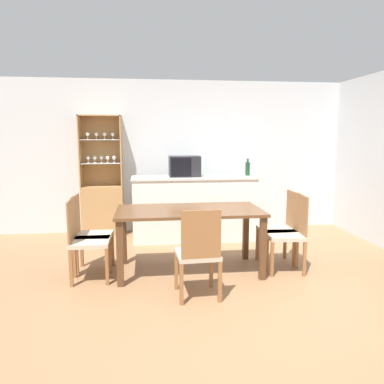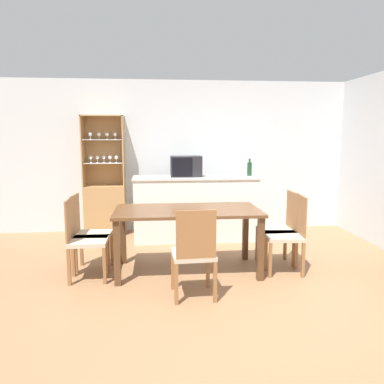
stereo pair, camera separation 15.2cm
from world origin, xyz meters
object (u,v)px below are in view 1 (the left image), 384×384
at_px(display_cabinet, 103,200).
at_px(dining_chair_side_left_near, 86,240).
at_px(dining_table, 189,218).
at_px(dining_chair_side_right_far, 281,228).
at_px(wine_bottle, 248,169).
at_px(dining_chair_side_right_near, 288,233).
at_px(dining_chair_head_near, 198,253).
at_px(microwave, 184,166).
at_px(dining_chair_side_left_far, 89,234).

height_order(display_cabinet, dining_chair_side_left_near, display_cabinet).
relative_size(display_cabinet, dining_table, 1.14).
distance_m(display_cabinet, dining_table, 2.26).
bearing_deg(display_cabinet, dining_chair_side_right_far, -36.42).
bearing_deg(dining_chair_side_right_far, wine_bottle, 2.68).
relative_size(dining_chair_side_right_far, wine_bottle, 3.44).
distance_m(dining_chair_side_left_near, dining_chair_side_right_far, 2.39).
bearing_deg(dining_table, wine_bottle, 52.86).
bearing_deg(dining_table, dining_chair_side_left_near, -173.81).
bearing_deg(dining_chair_side_right_near, wine_bottle, 7.34).
height_order(dining_chair_head_near, dining_chair_side_right_far, same).
distance_m(display_cabinet, dining_chair_side_right_near, 3.15).
bearing_deg(dining_chair_side_left_near, dining_chair_side_right_near, 89.12).
bearing_deg(dining_table, dining_chair_head_near, -89.81).
xyz_separation_m(dining_table, microwave, (0.09, 1.44, 0.50)).
height_order(dining_table, wine_bottle, wine_bottle).
xyz_separation_m(display_cabinet, microwave, (1.31, -0.46, 0.58)).
bearing_deg(dining_chair_side_right_far, dining_chair_side_left_near, 95.47).
distance_m(dining_chair_side_left_far, dining_chair_side_right_far, 2.37).
bearing_deg(microwave, display_cabinet, 160.52).
distance_m(dining_table, dining_chair_side_left_far, 1.21).
relative_size(display_cabinet, wine_bottle, 7.21).
distance_m(display_cabinet, dining_chair_side_left_near, 2.04).
bearing_deg(dining_chair_side_left_far, wine_bottle, 123.29).
relative_size(display_cabinet, dining_chair_head_near, 2.09).
relative_size(dining_chair_side_left_near, wine_bottle, 3.44).
distance_m(dining_chair_side_left_far, dining_chair_head_near, 1.48).
bearing_deg(microwave, dining_chair_side_left_far, -134.38).
bearing_deg(dining_table, microwave, 86.27).
xyz_separation_m(dining_chair_side_left_far, dining_chair_side_left_near, (-0.00, -0.26, 0.00)).
bearing_deg(dining_chair_side_right_near, dining_chair_side_left_near, 94.41).
xyz_separation_m(dining_chair_side_left_near, wine_bottle, (2.29, 1.59, 0.65)).
xyz_separation_m(dining_chair_side_right_near, dining_chair_side_right_far, (0.00, 0.26, 0.00)).
bearing_deg(dining_chair_head_near, dining_chair_side_left_near, 149.18).
height_order(dining_table, dining_chair_side_right_near, dining_chair_side_right_near).
bearing_deg(dining_chair_side_left_near, microwave, 139.96).
height_order(dining_chair_side_right_near, dining_chair_side_left_near, same).
bearing_deg(wine_bottle, dining_chair_side_right_far, -86.59).
relative_size(display_cabinet, dining_chair_side_left_far, 2.09).
bearing_deg(dining_chair_side_left_far, display_cabinet, -175.78).
relative_size(dining_table, dining_chair_side_right_far, 1.84).
bearing_deg(microwave, dining_chair_head_near, -92.38).
bearing_deg(dining_table, dining_chair_side_right_far, 6.19).
xyz_separation_m(dining_chair_side_left_near, microwave, (1.28, 1.57, 0.69)).
height_order(dining_chair_side_left_far, wine_bottle, wine_bottle).
xyz_separation_m(dining_chair_side_right_near, dining_chair_side_left_near, (-2.37, 0.00, 0.00)).
distance_m(dining_table, dining_chair_side_left_near, 1.21).
relative_size(dining_chair_head_near, microwave, 1.95).
xyz_separation_m(display_cabinet, dining_chair_head_near, (1.22, -2.66, -0.11)).
bearing_deg(dining_chair_side_left_near, wine_bottle, 123.94).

